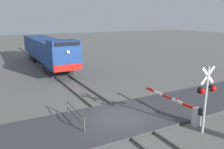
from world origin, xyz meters
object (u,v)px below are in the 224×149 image
at_px(locomotive, 47,50).
at_px(crossing_gate, 188,110).
at_px(guard_railing, 75,114).
at_px(crossing_signal, 206,93).

height_order(locomotive, crossing_gate, locomotive).
bearing_deg(locomotive, guard_railing, -98.51).
bearing_deg(crossing_gate, locomotive, 99.53).
distance_m(locomotive, guard_railing, 17.61).
xyz_separation_m(locomotive, guard_railing, (-2.60, -17.35, -1.45)).
xyz_separation_m(locomotive, crossing_signal, (3.06, -21.60, 0.17)).
distance_m(crossing_gate, guard_railing, 6.64).
bearing_deg(guard_railing, locomotive, 81.49).
bearing_deg(guard_railing, crossing_signal, -36.89).
xyz_separation_m(crossing_signal, crossing_gate, (0.34, 1.39, -1.50)).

